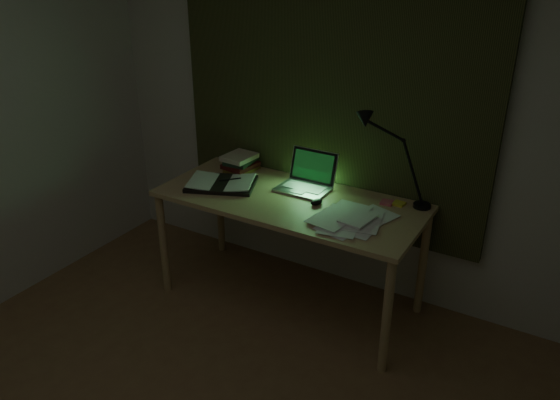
# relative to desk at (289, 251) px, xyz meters

# --- Properties ---
(wall_back) EXTENTS (3.50, 0.00, 2.50)m
(wall_back) POSITION_rel_desk_xyz_m (0.05, 0.46, 0.86)
(wall_back) COLOR beige
(wall_back) RESTS_ON ground
(curtain) EXTENTS (2.20, 0.06, 2.00)m
(curtain) POSITION_rel_desk_xyz_m (0.05, 0.42, 1.06)
(curtain) COLOR #282D16
(curtain) RESTS_ON wall_back
(desk) EXTENTS (1.72, 0.75, 0.78)m
(desk) POSITION_rel_desk_xyz_m (0.00, 0.00, 0.00)
(desk) COLOR tan
(desk) RESTS_ON floor
(laptop) EXTENTS (0.34, 0.38, 0.24)m
(laptop) POSITION_rel_desk_xyz_m (0.01, 0.15, 0.51)
(laptop) COLOR #B4B4B9
(laptop) RESTS_ON desk
(open_textbook) EXTENTS (0.54, 0.47, 0.04)m
(open_textbook) POSITION_rel_desk_xyz_m (-0.50, -0.06, 0.41)
(open_textbook) COLOR silver
(open_textbook) RESTS_ON desk
(book_stack) EXTENTS (0.21, 0.24, 0.12)m
(book_stack) POSITION_rel_desk_xyz_m (-0.54, 0.24, 0.45)
(book_stack) COLOR silver
(book_stack) RESTS_ON desk
(loose_papers) EXTENTS (0.42, 0.43, 0.02)m
(loose_papers) POSITION_rel_desk_xyz_m (0.46, -0.06, 0.40)
(loose_papers) COLOR silver
(loose_papers) RESTS_ON desk
(mouse) EXTENTS (0.08, 0.10, 0.03)m
(mouse) POSITION_rel_desk_xyz_m (0.19, 0.01, 0.41)
(mouse) COLOR black
(mouse) RESTS_ON desk
(sticky_yellow) EXTENTS (0.08, 0.08, 0.02)m
(sticky_yellow) POSITION_rel_desk_xyz_m (0.64, 0.26, 0.40)
(sticky_yellow) COLOR yellow
(sticky_yellow) RESTS_ON desk
(sticky_pink) EXTENTS (0.08, 0.08, 0.02)m
(sticky_pink) POSITION_rel_desk_xyz_m (0.57, 0.24, 0.40)
(sticky_pink) COLOR #DF566B
(sticky_pink) RESTS_ON desk
(desk_lamp) EXTENTS (0.40, 0.32, 0.59)m
(desk_lamp) POSITION_rel_desk_xyz_m (0.77, 0.30, 0.69)
(desk_lamp) COLOR black
(desk_lamp) RESTS_ON desk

